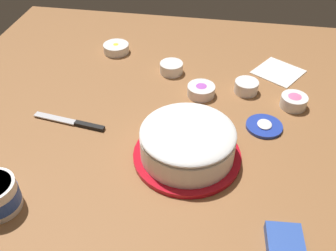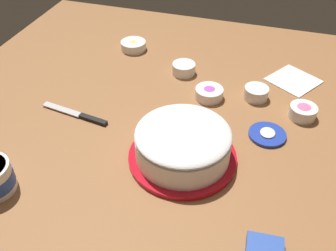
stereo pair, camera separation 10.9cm
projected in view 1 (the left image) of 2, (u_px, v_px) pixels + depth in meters
ground_plane at (159, 124)px, 1.16m from camera, size 1.54×1.54×0.00m
frosted_cake at (187, 143)px, 1.01m from camera, size 0.30×0.30×0.11m
frosting_tub_lid at (264, 126)px, 1.14m from camera, size 0.11×0.11×0.02m
spreading_knife at (75, 123)px, 1.15m from camera, size 0.05×0.24×0.01m
sprinkle_bowl_rainbow at (201, 90)px, 1.26m from camera, size 0.09×0.09×0.04m
sprinkle_bowl_yellow at (116, 48)px, 1.48m from camera, size 0.10×0.10×0.03m
sprinkle_bowl_green at (171, 67)px, 1.36m from camera, size 0.08×0.08×0.04m
sprinkle_bowl_blue at (246, 86)px, 1.27m from camera, size 0.08×0.08×0.04m
sprinkle_bowl_pink at (294, 101)px, 1.21m from camera, size 0.08×0.08×0.04m
candy_box_lower at (286, 251)px, 0.81m from camera, size 0.14×0.09×0.03m
paper_napkin at (278, 72)px, 1.38m from camera, size 0.21×0.21×0.01m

